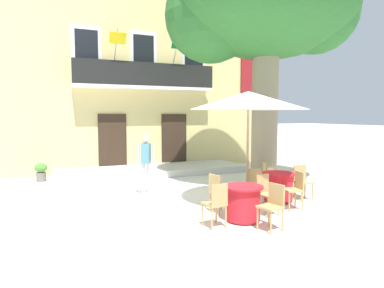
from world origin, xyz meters
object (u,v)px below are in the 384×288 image
(cafe_chair_middle_3, at_px, (216,202))
(pedestrian_near_entrance, at_px, (146,161))
(cafe_chair_near_tree_2, at_px, (302,179))
(cafe_umbrella, at_px, (248,101))
(cafe_chair_middle_2, at_px, (218,190))
(cafe_table_near_tree, at_px, (278,187))
(cafe_table_middle, at_px, (243,203))
(plane_tree, at_px, (263,8))
(cafe_chair_middle_0, at_px, (273,203))
(ground_planter_left, at_px, (41,171))
(cafe_chair_middle_1, at_px, (265,191))
(cafe_chair_near_tree_1, at_px, (296,187))
(cafe_chair_near_tree_3, at_px, (269,176))
(cafe_chair_near_tree_0, at_px, (252,183))

(cafe_chair_middle_3, height_order, pedestrian_near_entrance, pedestrian_near_entrance)
(cafe_chair_near_tree_2, bearing_deg, cafe_umbrella, 178.51)
(cafe_chair_middle_2, xyz_separation_m, pedestrian_near_entrance, (-1.03, 2.39, 0.43))
(cafe_table_near_tree, relative_size, cafe_table_middle, 1.00)
(plane_tree, bearing_deg, cafe_chair_middle_0, -121.86)
(cafe_table_near_tree, height_order, ground_planter_left, cafe_table_near_tree)
(plane_tree, xyz_separation_m, cafe_chair_middle_3, (-3.25, -3.12, -5.06))
(cafe_chair_middle_2, distance_m, ground_planter_left, 6.85)
(plane_tree, bearing_deg, cafe_chair_near_tree_2, -91.05)
(cafe_chair_middle_1, xyz_separation_m, pedestrian_near_entrance, (-1.98, 2.91, 0.43))
(cafe_chair_near_tree_1, relative_size, cafe_chair_middle_3, 1.00)
(cafe_table_near_tree, relative_size, pedestrian_near_entrance, 0.51)
(cafe_chair_middle_2, xyz_separation_m, cafe_umbrella, (0.99, 0.31, 2.08))
(cafe_chair_near_tree_3, height_order, cafe_table_middle, cafe_chair_near_tree_3)
(cafe_chair_middle_1, bearing_deg, cafe_table_near_tree, 39.19)
(cafe_chair_near_tree_2, height_order, cafe_chair_middle_0, same)
(cafe_chair_near_tree_3, distance_m, cafe_chair_middle_2, 2.40)
(plane_tree, distance_m, cafe_chair_near_tree_1, 5.79)
(pedestrian_near_entrance, bearing_deg, ground_planter_left, 130.06)
(cafe_chair_near_tree_1, xyz_separation_m, cafe_chair_near_tree_2, (0.83, 0.72, 0.00))
(cafe_chair_near_tree_1, distance_m, cafe_chair_near_tree_3, 1.50)
(cafe_chair_middle_1, distance_m, cafe_umbrella, 2.24)
(cafe_chair_near_tree_1, height_order, cafe_chair_middle_2, same)
(cafe_chair_near_tree_3, bearing_deg, cafe_umbrella, -148.89)
(cafe_table_middle, relative_size, cafe_umbrella, 0.30)
(cafe_table_middle, relative_size, cafe_chair_middle_2, 0.95)
(cafe_chair_near_tree_1, distance_m, cafe_chair_middle_3, 2.42)
(cafe_chair_near_tree_2, bearing_deg, cafe_chair_near_tree_3, 125.43)
(cafe_chair_middle_0, height_order, ground_planter_left, cafe_chair_middle_0)
(cafe_chair_near_tree_0, xyz_separation_m, ground_planter_left, (-5.02, 5.26, -0.17))
(cafe_umbrella, height_order, ground_planter_left, cafe_umbrella)
(cafe_table_near_tree, relative_size, cafe_umbrella, 0.30)
(cafe_chair_near_tree_3, bearing_deg, cafe_table_middle, -138.13)
(pedestrian_near_entrance, bearing_deg, plane_tree, -2.40)
(cafe_chair_near_tree_3, distance_m, cafe_chair_middle_3, 3.29)
(cafe_chair_middle_2, height_order, ground_planter_left, cafe_chair_middle_2)
(plane_tree, relative_size, cafe_chair_middle_3, 8.23)
(cafe_umbrella, distance_m, ground_planter_left, 7.55)
(plane_tree, height_order, cafe_umbrella, plane_tree)
(cafe_chair_middle_1, relative_size, cafe_umbrella, 0.31)
(cafe_umbrella, bearing_deg, plane_tree, 47.64)
(cafe_table_middle, xyz_separation_m, cafe_chair_middle_0, (0.24, -0.72, 0.14))
(cafe_chair_middle_0, height_order, cafe_chair_middle_3, same)
(cafe_table_near_tree, xyz_separation_m, cafe_chair_near_tree_2, (0.75, -0.03, 0.14))
(cafe_chair_near_tree_0, xyz_separation_m, cafe_chair_middle_2, (-1.21, -0.43, 0.00))
(cafe_table_middle, bearing_deg, cafe_table_near_tree, 30.56)
(cafe_chair_middle_1, bearing_deg, cafe_chair_middle_2, 151.51)
(cafe_chair_middle_2, distance_m, pedestrian_near_entrance, 2.64)
(cafe_chair_middle_3, xyz_separation_m, pedestrian_near_entrance, (-0.52, 3.28, 0.43))
(cafe_chair_near_tree_1, bearing_deg, cafe_chair_middle_0, -145.06)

